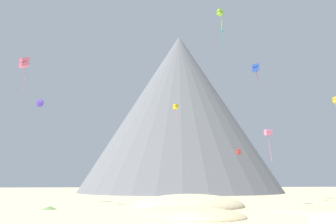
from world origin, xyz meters
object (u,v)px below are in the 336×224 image
Objects in this scene: bush_near_right at (314,209)px; kite_yellow_mid at (176,107)px; kite_red_low at (239,152)px; bush_near_left at (49,208)px; kite_gold_mid at (336,100)px; kite_pink_low at (268,133)px; kite_blue_high at (256,68)px; rock_massif at (179,114)px; bush_scatter_east at (212,204)px; kite_rainbow_mid at (24,63)px; kite_indigo_mid at (40,103)px; kite_teal_high at (223,31)px; kite_lime_high at (220,13)px.

kite_yellow_mid is at bearing 112.08° from bush_near_right.
kite_red_low is (17.78, 14.94, -7.58)m from kite_yellow_mid.
bush_near_left is 45.61m from kite_gold_mid.
kite_blue_high is at bearing 71.25° from kite_pink_low.
rock_massif is (29.03, 70.85, 26.20)m from bush_near_left.
kite_pink_low reaches higher than bush_scatter_east.
kite_indigo_mid is at bearing -36.11° from kite_rainbow_mid.
kite_gold_mid is at bearing -79.78° from kite_red_low.
bush_near_left is 35.02m from kite_pink_low.
kite_teal_high is at bearing 12.72° from kite_yellow_mid.
kite_indigo_mid is at bearing 112.10° from kite_gold_mid.
kite_yellow_mid is 19.86m from kite_lime_high.
kite_lime_high is at bearing -92.11° from rock_massif.
kite_rainbow_mid is at bearing 156.61° from bush_scatter_east.
bush_near_left is 28.35m from kite_rainbow_mid.
kite_pink_low is at bearing 0.92° from kite_blue_high.
kite_lime_high is (-10.53, -10.08, 7.10)m from kite_blue_high.
kite_yellow_mid reaches higher than kite_gold_mid.
bush_near_right is at bearing -178.99° from kite_gold_mid.
bush_near_left is at bearing -171.64° from kite_pink_low.
kite_blue_high is 16.22m from kite_lime_high.
kite_red_low is at bearing 78.55° from kite_pink_low.
kite_yellow_mid is at bearing -68.03° from kite_blue_high.
bush_near_left is 1.52× the size of kite_red_low.
bush_near_left is 1.16× the size of kite_indigo_mid.
kite_indigo_mid reaches higher than kite_yellow_mid.
kite_yellow_mid is at bearing 95.38° from bush_scatter_east.
kite_yellow_mid is 0.74× the size of kite_blue_high.
bush_near_right is 39.85m from kite_lime_high.
kite_rainbow_mid is 4.58× the size of kite_red_low.
kite_pink_low is (12.89, -14.11, -6.88)m from kite_yellow_mid.
kite_rainbow_mid reaches higher than kite_red_low.
kite_rainbow_mid is 1.13× the size of kite_pink_low.
kite_lime_high reaches higher than kite_red_low.
kite_indigo_mid is (-27.33, 5.60, 1.19)m from kite_yellow_mid.
kite_blue_high is 15.96m from kite_teal_high.
bush_scatter_east is 50.68m from kite_teal_high.
kite_pink_low is at bearing 13.50° from kite_teal_high.
kite_teal_high is at bearing -101.26° from kite_rainbow_mid.
bush_near_left is 0.02× the size of rock_massif.
kite_rainbow_mid is (-39.46, 22.10, 23.54)m from bush_near_right.
kite_lime_high is (-4.62, 19.91, 34.21)m from bush_near_right.
kite_gold_mid is at bearing 33.01° from kite_teal_high.
kite_red_low is at bearing -163.18° from kite_blue_high.
kite_teal_high is 0.91× the size of kite_pink_low.
bush_scatter_east is 42.82m from kite_indigo_mid.
kite_gold_mid is 1.05× the size of kite_blue_high.
bush_near_right is 35.75m from kite_yellow_mid.
kite_yellow_mid reaches higher than bush_near_left.
bush_scatter_east is 0.02× the size of rock_massif.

